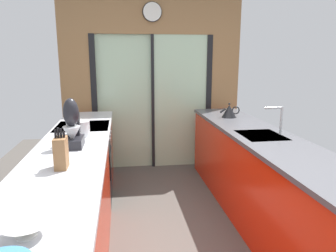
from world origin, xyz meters
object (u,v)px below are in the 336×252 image
object	(u,v)px
stand_mixer	(72,128)
kettle	(229,111)
knife_block	(61,153)
stock_pot	(78,129)
mixing_bowl_far	(26,229)
oven_range	(85,165)

from	to	relation	value
stand_mixer	kettle	xyz separation A→B (m)	(1.78, 1.11, -0.08)
knife_block	kettle	size ratio (longest dim) A/B	1.09
stock_pot	stand_mixer	bearing A→B (deg)	-90.00
knife_block	stock_pot	world-z (taller)	knife_block
mixing_bowl_far	kettle	xyz separation A→B (m)	(1.78, 2.51, 0.05)
mixing_bowl_far	stand_mixer	bearing A→B (deg)	90.00
stand_mixer	stock_pot	xyz separation A→B (m)	(-0.00, 0.37, -0.08)
oven_range	knife_block	distance (m)	1.51
stand_mixer	stock_pot	distance (m)	0.38
stock_pot	kettle	distance (m)	1.93
mixing_bowl_far	stock_pot	world-z (taller)	stock_pot
mixing_bowl_far	knife_block	bearing A→B (deg)	90.00
knife_block	stock_pot	distance (m)	0.91
stock_pot	kettle	bearing A→B (deg)	22.58
stock_pot	knife_block	bearing A→B (deg)	-90.00
kettle	stock_pot	bearing A→B (deg)	-157.42
oven_range	stand_mixer	bearing A→B (deg)	-88.76
mixing_bowl_far	knife_block	xyz separation A→B (m)	(-0.00, 0.86, 0.08)
oven_range	stand_mixer	distance (m)	1.06
mixing_bowl_far	kettle	size ratio (longest dim) A/B	0.76
oven_range	kettle	distance (m)	1.90
knife_block	stock_pot	bearing A→B (deg)	90.00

